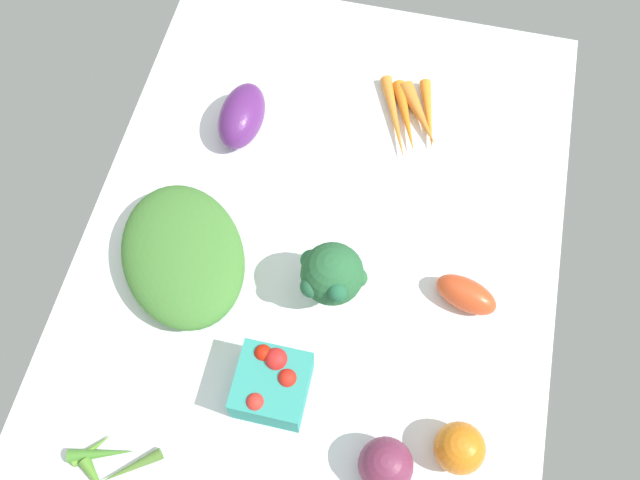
{
  "coord_description": "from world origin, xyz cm",
  "views": [
    {
      "loc": [
        45.83,
        10.29,
        102.92
      ],
      "look_at": [
        0.0,
        0.0,
        4.0
      ],
      "focal_mm": 38.78,
      "sensor_mm": 36.0,
      "label": 1
    }
  ],
  "objects_px": {
    "broccoli_head": "(332,275)",
    "red_onion_near_basket": "(386,465)",
    "eggplant": "(242,116)",
    "okra_pile": "(107,462)",
    "berry_basket": "(272,384)",
    "carrot_bunch": "(412,117)",
    "roma_tomato": "(466,295)",
    "leafy_greens_clump": "(183,255)",
    "heirloom_tomato_orange": "(459,448)"
  },
  "relations": [
    {
      "from": "eggplant",
      "to": "okra_pile",
      "type": "bearing_deg",
      "value": -1.34
    },
    {
      "from": "eggplant",
      "to": "red_onion_near_basket",
      "type": "relative_size",
      "value": 1.71
    },
    {
      "from": "eggplant",
      "to": "carrot_bunch",
      "type": "xyz_separation_m",
      "value": [
        -0.08,
        0.28,
        -0.02
      ]
    },
    {
      "from": "red_onion_near_basket",
      "to": "heirloom_tomato_orange",
      "type": "relative_size",
      "value": 1.06
    },
    {
      "from": "broccoli_head",
      "to": "leafy_greens_clump",
      "type": "relative_size",
      "value": 0.5
    },
    {
      "from": "carrot_bunch",
      "to": "roma_tomato",
      "type": "xyz_separation_m",
      "value": [
        0.32,
        0.13,
        0.01
      ]
    },
    {
      "from": "okra_pile",
      "to": "broccoli_head",
      "type": "bearing_deg",
      "value": 141.61
    },
    {
      "from": "leafy_greens_clump",
      "to": "red_onion_near_basket",
      "type": "bearing_deg",
      "value": 56.58
    },
    {
      "from": "okra_pile",
      "to": "leafy_greens_clump",
      "type": "relative_size",
      "value": 0.53
    },
    {
      "from": "carrot_bunch",
      "to": "heirloom_tomato_orange",
      "type": "relative_size",
      "value": 2.48
    },
    {
      "from": "berry_basket",
      "to": "eggplant",
      "type": "bearing_deg",
      "value": -159.29
    },
    {
      "from": "eggplant",
      "to": "carrot_bunch",
      "type": "bearing_deg",
      "value": 107.9
    },
    {
      "from": "broccoli_head",
      "to": "eggplant",
      "type": "relative_size",
      "value": 0.98
    },
    {
      "from": "eggplant",
      "to": "roma_tomato",
      "type": "relative_size",
      "value": 1.32
    },
    {
      "from": "carrot_bunch",
      "to": "leafy_greens_clump",
      "type": "distance_m",
      "value": 0.46
    },
    {
      "from": "leafy_greens_clump",
      "to": "roma_tomato",
      "type": "distance_m",
      "value": 0.44
    },
    {
      "from": "broccoli_head",
      "to": "roma_tomato",
      "type": "height_order",
      "value": "broccoli_head"
    },
    {
      "from": "heirloom_tomato_orange",
      "to": "roma_tomato",
      "type": "height_order",
      "value": "heirloom_tomato_orange"
    },
    {
      "from": "broccoli_head",
      "to": "roma_tomato",
      "type": "relative_size",
      "value": 1.29
    },
    {
      "from": "okra_pile",
      "to": "carrot_bunch",
      "type": "height_order",
      "value": "carrot_bunch"
    },
    {
      "from": "red_onion_near_basket",
      "to": "heirloom_tomato_orange",
      "type": "height_order",
      "value": "red_onion_near_basket"
    },
    {
      "from": "red_onion_near_basket",
      "to": "leafy_greens_clump",
      "type": "relative_size",
      "value": 0.3
    },
    {
      "from": "okra_pile",
      "to": "heirloom_tomato_orange",
      "type": "height_order",
      "value": "heirloom_tomato_orange"
    },
    {
      "from": "leafy_greens_clump",
      "to": "berry_basket",
      "type": "height_order",
      "value": "berry_basket"
    },
    {
      "from": "broccoli_head",
      "to": "okra_pile",
      "type": "relative_size",
      "value": 0.94
    },
    {
      "from": "eggplant",
      "to": "leafy_greens_clump",
      "type": "relative_size",
      "value": 0.51
    },
    {
      "from": "heirloom_tomato_orange",
      "to": "broccoli_head",
      "type": "bearing_deg",
      "value": -131.27
    },
    {
      "from": "roma_tomato",
      "to": "leafy_greens_clump",
      "type": "bearing_deg",
      "value": 21.37
    },
    {
      "from": "red_onion_near_basket",
      "to": "broccoli_head",
      "type": "bearing_deg",
      "value": -151.99
    },
    {
      "from": "eggplant",
      "to": "leafy_greens_clump",
      "type": "xyz_separation_m",
      "value": [
        0.27,
        -0.02,
        -0.0
      ]
    },
    {
      "from": "broccoli_head",
      "to": "red_onion_near_basket",
      "type": "relative_size",
      "value": 1.67
    },
    {
      "from": "red_onion_near_basket",
      "to": "carrot_bunch",
      "type": "xyz_separation_m",
      "value": [
        -0.59,
        -0.06,
        -0.03
      ]
    },
    {
      "from": "leafy_greens_clump",
      "to": "heirloom_tomato_orange",
      "type": "xyz_separation_m",
      "value": [
        0.19,
        0.46,
        0.0
      ]
    },
    {
      "from": "carrot_bunch",
      "to": "berry_basket",
      "type": "height_order",
      "value": "berry_basket"
    },
    {
      "from": "leafy_greens_clump",
      "to": "berry_basket",
      "type": "xyz_separation_m",
      "value": [
        0.17,
        0.18,
        0.0
      ]
    },
    {
      "from": "broccoli_head",
      "to": "eggplant",
      "type": "bearing_deg",
      "value": -141.48
    },
    {
      "from": "carrot_bunch",
      "to": "roma_tomato",
      "type": "height_order",
      "value": "roma_tomato"
    },
    {
      "from": "carrot_bunch",
      "to": "heirloom_tomato_orange",
      "type": "distance_m",
      "value": 0.57
    },
    {
      "from": "eggplant",
      "to": "leafy_greens_clump",
      "type": "height_order",
      "value": "eggplant"
    },
    {
      "from": "heirloom_tomato_orange",
      "to": "carrot_bunch",
      "type": "bearing_deg",
      "value": -164.36
    },
    {
      "from": "okra_pile",
      "to": "berry_basket",
      "type": "distance_m",
      "value": 0.25
    },
    {
      "from": "eggplant",
      "to": "roma_tomato",
      "type": "xyz_separation_m",
      "value": [
        0.24,
        0.42,
        -0.01
      ]
    },
    {
      "from": "carrot_bunch",
      "to": "heirloom_tomato_orange",
      "type": "xyz_separation_m",
      "value": [
        0.54,
        0.15,
        0.02
      ]
    },
    {
      "from": "roma_tomato",
      "to": "berry_basket",
      "type": "bearing_deg",
      "value": 55.18
    },
    {
      "from": "eggplant",
      "to": "red_onion_near_basket",
      "type": "height_order",
      "value": "red_onion_near_basket"
    },
    {
      "from": "okra_pile",
      "to": "carrot_bunch",
      "type": "distance_m",
      "value": 0.74
    },
    {
      "from": "heirloom_tomato_orange",
      "to": "berry_basket",
      "type": "height_order",
      "value": "berry_basket"
    },
    {
      "from": "okra_pile",
      "to": "heirloom_tomato_orange",
      "type": "xyz_separation_m",
      "value": [
        -0.12,
        0.47,
        0.03
      ]
    },
    {
      "from": "eggplant",
      "to": "red_onion_near_basket",
      "type": "distance_m",
      "value": 0.61
    },
    {
      "from": "berry_basket",
      "to": "roma_tomato",
      "type": "distance_m",
      "value": 0.32
    }
  ]
}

